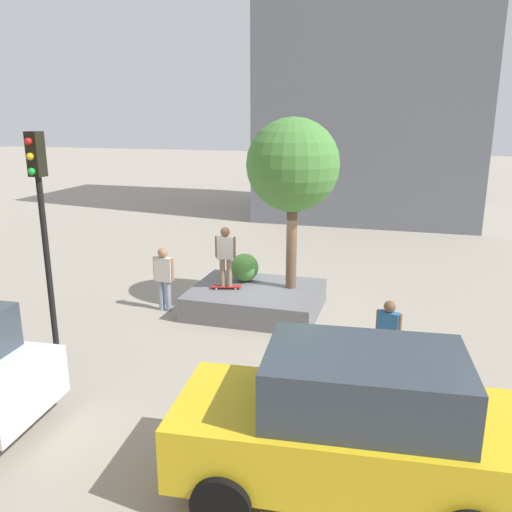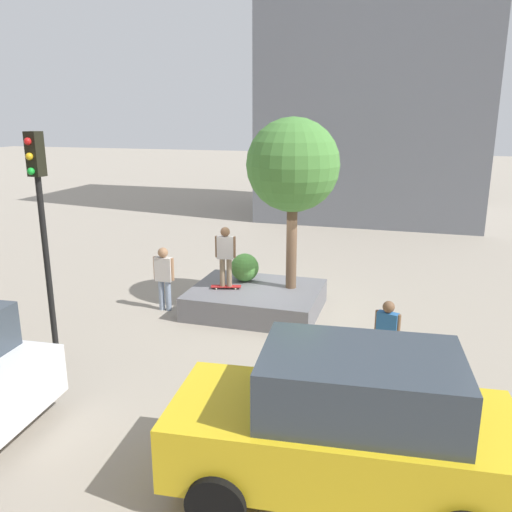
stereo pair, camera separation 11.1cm
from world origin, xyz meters
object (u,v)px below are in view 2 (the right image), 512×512
at_px(planter_ledge, 256,300).
at_px(skateboarder, 225,252).
at_px(skateboard, 226,287).
at_px(sedan_parked, 346,425).
at_px(passerby_with_bag, 164,274).
at_px(bystander_watching, 387,332).
at_px(plaza_tree, 293,166).
at_px(traffic_light_corner, 41,213).

xyz_separation_m(planter_ledge, skateboarder, (0.77, 0.24, 1.32)).
relative_size(planter_ledge, skateboarder, 2.10).
bearing_deg(skateboard, sedan_parked, 122.55).
bearing_deg(skateboarder, planter_ledge, -162.46).
relative_size(planter_ledge, skateboard, 4.10).
distance_m(sedan_parked, passerby_with_bag, 8.08).
xyz_separation_m(bystander_watching, passerby_with_bag, (5.93, -1.98, 0.11)).
bearing_deg(bystander_watching, plaza_tree, -47.93).
distance_m(plaza_tree, skateboarder, 2.84).
relative_size(plaza_tree, traffic_light_corner, 0.92).
height_order(plaza_tree, traffic_light_corner, plaza_tree).
bearing_deg(bystander_watching, passerby_with_bag, -18.47).
bearing_deg(traffic_light_corner, passerby_with_bag, -101.97).
relative_size(planter_ledge, plaza_tree, 0.76).
xyz_separation_m(skateboard, passerby_with_bag, (1.62, 0.38, 0.31)).
xyz_separation_m(skateboarder, bystander_watching, (-4.31, 2.36, -0.74)).
bearing_deg(skateboard, planter_ledge, -162.46).
bearing_deg(planter_ledge, skateboarder, 17.54).
height_order(plaza_tree, passerby_with_bag, plaza_tree).
bearing_deg(skateboarder, plaza_tree, -160.00).
relative_size(sedan_parked, bystander_watching, 3.08).
xyz_separation_m(skateboard, traffic_light_corner, (2.39, 3.99, 2.58)).
xyz_separation_m(sedan_parked, traffic_light_corner, (6.35, -2.22, 2.18)).
bearing_deg(traffic_light_corner, bystander_watching, -166.34).
relative_size(skateboard, skateboarder, 0.51).
distance_m(plaza_tree, skateboard, 3.63).
distance_m(skateboarder, traffic_light_corner, 4.93).
bearing_deg(skateboard, bystander_watching, 151.26).
distance_m(traffic_light_corner, passerby_with_bag, 4.33).
bearing_deg(traffic_light_corner, sedan_parked, 160.71).
height_order(planter_ledge, skateboard, skateboard).
distance_m(skateboarder, sedan_parked, 7.39).
xyz_separation_m(planter_ledge, skateboard, (0.77, 0.24, 0.38)).
distance_m(sedan_parked, traffic_light_corner, 7.08).
bearing_deg(bystander_watching, skateboard, -28.74).
relative_size(plaza_tree, skateboarder, 2.77).
distance_m(planter_ledge, passerby_with_bag, 2.56).
relative_size(skateboarder, passerby_with_bag, 0.92).
bearing_deg(sedan_parked, plaza_tree, -71.13).
height_order(skateboard, skateboarder, skateboarder).
bearing_deg(bystander_watching, traffic_light_corner, 13.66).
bearing_deg(planter_ledge, traffic_light_corner, 53.32).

